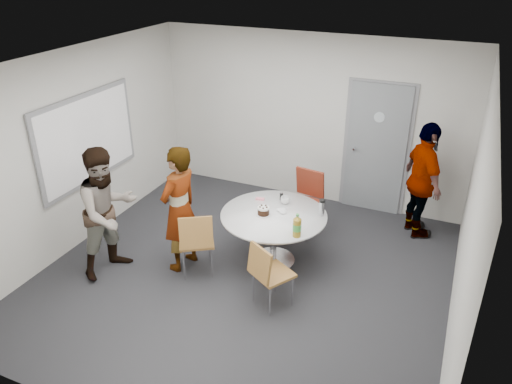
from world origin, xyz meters
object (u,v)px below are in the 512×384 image
at_px(person_main, 180,209).
at_px(person_left, 108,212).
at_px(door, 376,149).
at_px(chair_near_left, 196,238).
at_px(table, 275,221).
at_px(whiteboard, 88,139).
at_px(chair_near_right, 267,270).
at_px(person_right, 423,181).
at_px(chair_far, 306,195).

height_order(person_main, person_left, person_left).
bearing_deg(door, chair_near_left, -121.41).
xyz_separation_m(table, chair_near_left, (-0.80, -0.68, -0.07)).
relative_size(whiteboard, chair_near_right, 2.24).
distance_m(chair_near_right, person_main, 1.43).
height_order(table, chair_near_right, table).
relative_size(door, chair_near_right, 2.50).
bearing_deg(whiteboard, person_left, -41.71).
bearing_deg(person_left, door, -24.72).
distance_m(table, person_left, 2.13).
height_order(door, chair_near_left, door).
bearing_deg(chair_near_left, person_right, 10.22).
bearing_deg(whiteboard, door, 32.66).
relative_size(chair_far, person_right, 0.56).
distance_m(door, chair_near_right, 3.04).
distance_m(person_main, person_left, 0.89).
xyz_separation_m(table, person_right, (1.64, 1.50, 0.24)).
bearing_deg(chair_near_right, person_main, -162.94).
relative_size(table, person_right, 0.81).
relative_size(chair_far, person_main, 0.57).
height_order(door, person_right, door).
xyz_separation_m(whiteboard, person_main, (1.61, -0.31, -0.60)).
distance_m(door, person_right, 0.96).
relative_size(chair_near_left, chair_far, 0.95).
relative_size(chair_near_right, person_main, 0.50).
bearing_deg(table, chair_far, 83.48).
bearing_deg(door, table, -112.93).
relative_size(door, chair_near_left, 2.33).
height_order(chair_far, person_main, person_main).
bearing_deg(chair_near_right, chair_far, 125.98).
distance_m(chair_far, person_main, 1.94).
xyz_separation_m(door, chair_far, (-0.75, -1.09, -0.44)).
bearing_deg(person_left, table, -44.76).
distance_m(whiteboard, chair_far, 3.17).
xyz_separation_m(chair_near_right, chair_far, (-0.15, 1.85, 0.07)).
bearing_deg(whiteboard, chair_near_right, -12.50).
bearing_deg(person_main, chair_near_right, 85.27).
relative_size(chair_near_left, chair_near_right, 1.07).
bearing_deg(chair_far, person_left, 53.67).
bearing_deg(person_right, person_left, 95.86).
xyz_separation_m(chair_near_left, person_right, (2.44, 2.18, 0.30)).
bearing_deg(chair_far, chair_near_left, 70.17).
xyz_separation_m(table, person_left, (-1.87, -0.99, 0.23)).
distance_m(chair_near_right, person_left, 2.15).
xyz_separation_m(person_main, person_left, (-0.78, -0.43, 0.01)).
bearing_deg(chair_far, chair_near_right, 103.96).
distance_m(whiteboard, person_right, 4.72).
relative_size(chair_near_right, person_right, 0.49).
relative_size(table, chair_far, 1.44).
height_order(chair_near_right, person_right, person_right).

